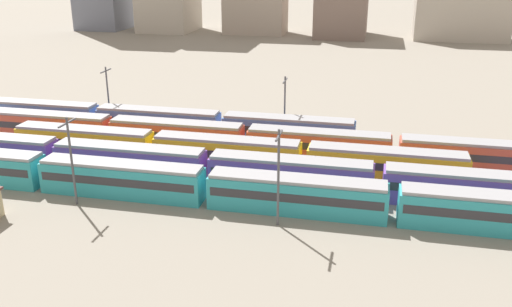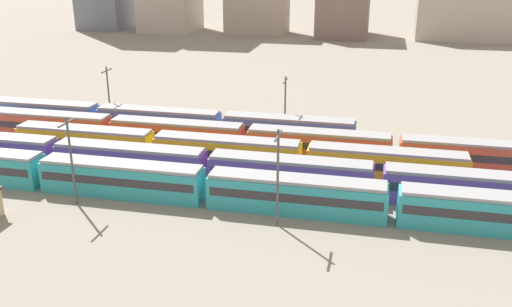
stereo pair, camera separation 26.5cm
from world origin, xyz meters
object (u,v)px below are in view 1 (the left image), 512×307
(catenary_pole_3, at_px, (285,103))
(catenary_pole_1, at_px, (108,93))
(train_track_4, at_px, (158,121))
(catenary_pole_0, at_px, (278,173))
(train_track_0, at_px, (297,195))
(train_track_3, at_px, (395,150))
(catenary_pole_2, at_px, (71,157))
(train_track_1, at_px, (290,174))
(train_track_2, at_px, (227,152))

(catenary_pole_3, bearing_deg, catenary_pole_1, -179.40)
(train_track_4, relative_size, catenary_pole_0, 5.76)
(train_track_0, bearing_deg, train_track_4, 138.03)
(train_track_3, distance_m, catenary_pole_3, 17.54)
(catenary_pole_1, relative_size, catenary_pole_2, 0.94)
(train_track_1, relative_size, train_track_3, 0.83)
(train_track_2, height_order, catenary_pole_2, catenary_pole_2)
(catenary_pole_1, distance_m, catenary_pole_3, 26.77)
(train_track_1, xyz_separation_m, catenary_pole_3, (-3.83, 18.65, 2.94))
(train_track_2, height_order, catenary_pole_0, catenary_pole_0)
(train_track_1, bearing_deg, catenary_pole_1, 149.02)
(train_track_1, relative_size, catenary_pole_2, 9.89)
(train_track_2, bearing_deg, train_track_4, 141.39)
(train_track_1, height_order, catenary_pole_1, catenary_pole_1)
(train_track_3, bearing_deg, train_track_0, -122.38)
(train_track_1, relative_size, catenary_pole_1, 10.54)
(train_track_4, distance_m, catenary_pole_0, 32.63)
(catenary_pole_1, bearing_deg, train_track_3, -10.75)
(train_track_1, distance_m, train_track_2, 10.08)
(catenary_pole_2, bearing_deg, catenary_pole_1, 109.38)
(train_track_0, relative_size, catenary_pole_1, 10.54)
(catenary_pole_1, bearing_deg, catenary_pole_3, 0.60)
(train_track_1, height_order, train_track_2, same)
(train_track_3, distance_m, catenary_pole_0, 22.19)
(train_track_4, height_order, catenary_pole_3, catenary_pole_3)
(catenary_pole_0, height_order, catenary_pole_3, catenary_pole_0)
(catenary_pole_3, bearing_deg, train_track_3, -28.49)
(catenary_pole_0, bearing_deg, train_track_1, 91.03)
(train_track_2, distance_m, catenary_pole_2, 18.78)
(catenary_pole_2, bearing_deg, train_track_0, 7.90)
(train_track_2, distance_m, catenary_pole_0, 16.58)
(train_track_0, distance_m, train_track_2, 14.50)
(train_track_2, distance_m, catenary_pole_3, 14.58)
(train_track_3, height_order, catenary_pole_3, catenary_pole_3)
(train_track_4, relative_size, catenary_pole_1, 6.29)
(train_track_3, distance_m, train_track_4, 33.43)
(train_track_3, bearing_deg, train_track_1, -137.54)
(catenary_pole_2, bearing_deg, catenary_pole_3, 57.25)
(train_track_4, bearing_deg, train_track_3, -8.95)
(train_track_0, xyz_separation_m, train_track_4, (-23.13, 20.80, -0.00))
(train_track_2, xyz_separation_m, catenary_pole_2, (-12.56, -13.55, 3.37))
(train_track_0, height_order, train_track_1, same)
(train_track_2, relative_size, train_track_3, 0.50)
(catenary_pole_0, xyz_separation_m, catenary_pole_2, (-21.35, 0.08, -0.12))
(train_track_3, height_order, train_track_4, same)
(catenary_pole_2, bearing_deg, train_track_1, 21.50)
(train_track_0, distance_m, catenary_pole_3, 24.61)
(train_track_3, bearing_deg, catenary_pole_0, -120.78)
(train_track_0, height_order, train_track_3, same)
(train_track_2, bearing_deg, catenary_pole_3, 70.35)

